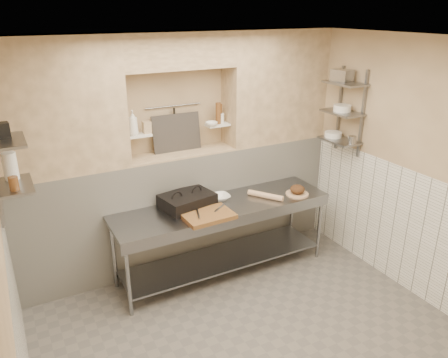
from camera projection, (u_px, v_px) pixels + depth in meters
floor at (254, 342)px, 4.31m from camera, size 4.00×3.90×0.10m
ceiling at (264, 34)px, 3.25m from camera, size 4.00×3.90×0.10m
wall_right at (421, 171)px, 4.68m from camera, size 0.10×3.90×2.80m
wall_back at (173, 149)px, 5.43m from camera, size 4.00×0.10×2.80m
backwall_lower at (183, 207)px, 5.48m from camera, size 4.00×0.40×1.40m
alcove_sill at (181, 153)px, 5.22m from camera, size 1.30×0.40×0.02m
backwall_pillar_left at (56, 107)px, 4.39m from camera, size 1.35×0.40×1.40m
backwall_pillar_right at (275, 86)px, 5.54m from camera, size 1.35×0.40×1.40m
backwall_header at (177, 50)px, 4.78m from camera, size 1.30×0.40×0.40m
wainscot_left at (24, 352)px, 3.17m from camera, size 0.02×3.90×1.40m
wainscot_right at (407, 230)px, 4.91m from camera, size 0.02×3.90×1.40m
alcove_shelf_left at (138, 135)px, 4.89m from camera, size 0.28×0.16×0.02m
alcove_shelf_right at (218, 125)px, 5.33m from camera, size 0.28×0.16×0.02m
utensil_rail at (173, 106)px, 5.16m from camera, size 0.70×0.02×0.02m
hanging_steel at (175, 120)px, 5.20m from camera, size 0.02×0.02×0.30m
splash_panel at (177, 133)px, 5.21m from camera, size 0.60×0.08×0.45m
wall_shelf_left_lower at (14, 186)px, 3.77m from camera, size 0.30×0.50×0.02m
wall_shelf_left_upper at (6, 141)px, 3.62m from camera, size 0.30×0.50×0.03m
shelf_rail_right_a at (339, 108)px, 5.51m from camera, size 0.03×0.03×1.05m
shelf_rail_right_b at (363, 115)px, 5.18m from camera, size 0.03×0.03×1.05m
wall_shelf_right_lower at (339, 140)px, 5.41m from camera, size 0.30×0.50×0.02m
wall_shelf_right_mid at (342, 112)px, 5.28m from camera, size 0.30×0.50×0.02m
wall_shelf_right_upper at (345, 83)px, 5.15m from camera, size 0.30×0.50×0.03m
prep_table at (223, 225)px, 5.15m from camera, size 2.60×0.70×0.90m
panini_press at (187, 201)px, 4.99m from camera, size 0.64×0.52×0.16m
cutting_board at (208, 216)px, 4.75m from camera, size 0.55×0.40×0.05m
knife_blade at (220, 208)px, 4.88m from camera, size 0.21×0.15×0.01m
tongs at (198, 214)px, 4.71m from camera, size 0.10×0.24×0.02m
mixing_bowl at (220, 197)px, 5.20m from camera, size 0.24×0.24×0.06m
rolling_pin at (266, 195)px, 5.23m from camera, size 0.31×0.40×0.07m
bread_board at (297, 194)px, 5.34m from camera, size 0.28×0.28×0.02m
bread_loaf at (297, 189)px, 5.32m from camera, size 0.18×0.18×0.11m
bottle_soap at (133, 123)px, 4.79m from camera, size 0.13×0.13×0.28m
jar_alcove at (147, 127)px, 4.91m from camera, size 0.09×0.09×0.13m
bowl_alcove at (212, 124)px, 5.23m from camera, size 0.18×0.18×0.05m
condiment_a at (220, 113)px, 5.33m from camera, size 0.06×0.06×0.23m
condiment_b at (218, 113)px, 5.28m from camera, size 0.06×0.06×0.26m
condiment_c at (221, 118)px, 5.35m from camera, size 0.07×0.07×0.12m
jug_left at (10, 166)px, 3.84m from camera, size 0.12×0.12×0.25m
jar_left at (14, 183)px, 3.63m from camera, size 0.08×0.08×0.12m
box_left_upper at (3, 130)px, 3.65m from camera, size 0.10×0.10×0.13m
bowl_right at (333, 134)px, 5.49m from camera, size 0.21×0.21×0.06m
canister_right at (352, 140)px, 5.21m from camera, size 0.09×0.09×0.09m
bowl_right_mid at (342, 108)px, 5.27m from camera, size 0.21×0.21×0.08m
basket_right at (342, 75)px, 5.17m from camera, size 0.22×0.25×0.14m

